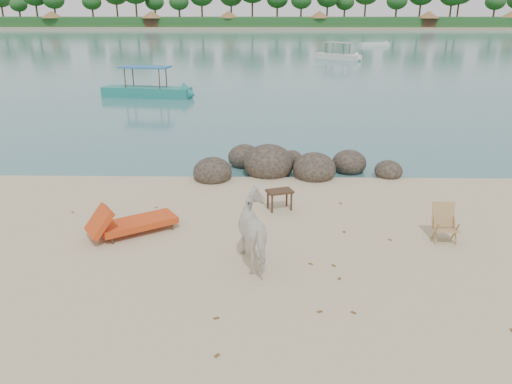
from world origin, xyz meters
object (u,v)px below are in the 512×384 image
side_table (280,201)px  lounge_chair (138,220)px  deck_chair (446,226)px  cow (259,232)px  boat_near (145,71)px  boulders (283,166)px

side_table → lounge_chair: size_ratio=0.30×
deck_chair → cow: bearing=-163.1°
side_table → deck_chair: size_ratio=0.78×
cow → boat_near: boat_near is taller
cow → boat_near: bearing=-89.6°
cow → lounge_chair: cow is taller
lounge_chair → cow: bearing=-60.5°
side_table → boat_near: bearing=92.7°
cow → side_table: (0.49, 2.84, -0.43)m
lounge_chair → deck_chair: bearing=-36.8°
cow → deck_chair: (4.09, 1.03, -0.28)m
cow → boat_near: 22.01m
side_table → lounge_chair: lounge_chair is taller
boulders → side_table: boulders is taller
boulders → side_table: size_ratio=9.94×
cow → side_table: cow is taller
side_table → boat_near: 19.54m
boulders → lounge_chair: (-3.48, -4.60, 0.10)m
boulders → lounge_chair: 5.77m
side_table → deck_chair: deck_chair is taller
side_table → deck_chair: 4.03m
boulders → cow: (-0.69, -6.01, 0.47)m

